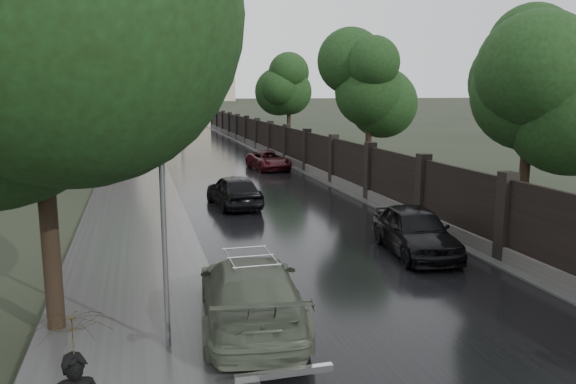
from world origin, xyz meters
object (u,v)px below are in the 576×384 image
(tree_right_b, at_px, (370,92))
(hatchback_left, at_px, (234,191))
(volga_sedan, at_px, (251,292))
(car_right_far, at_px, (269,160))
(tree_left_far, at_px, (99,88))
(tree_right_a, at_px, (530,93))
(pedestrian_umbrella, at_px, (74,349))
(car_right_near, at_px, (415,230))
(tree_right_c, at_px, (289,92))
(traffic_light, at_px, (163,136))
(lamp_post, at_px, (163,219))
(tree_left_near, at_px, (33,16))

(tree_right_b, relative_size, hatchback_left, 1.64)
(volga_sedan, bearing_deg, car_right_far, -97.54)
(hatchback_left, relative_size, car_right_far, 0.98)
(tree_left_far, xyz_separation_m, volga_sedan, (4.40, -27.63, -4.49))
(tree_right_a, height_order, pedestrian_umbrella, tree_right_a)
(car_right_near, distance_m, car_right_far, 19.91)
(tree_right_b, relative_size, car_right_near, 1.60)
(tree_right_a, height_order, volga_sedan, tree_right_a)
(tree_right_c, bearing_deg, tree_right_b, -90.00)
(tree_right_a, xyz_separation_m, traffic_light, (-11.80, 16.99, -2.55))
(traffic_light, distance_m, car_right_near, 19.82)
(tree_right_c, xyz_separation_m, hatchback_left, (-9.30, -24.97, -4.22))
(tree_left_far, height_order, car_right_near, tree_left_far)
(pedestrian_umbrella, bearing_deg, lamp_post, 67.22)
(traffic_light, height_order, car_right_far, traffic_light)
(tree_left_near, distance_m, tree_right_b, 24.31)
(pedestrian_umbrella, bearing_deg, tree_left_near, 96.62)
(tree_left_far, xyz_separation_m, tree_right_a, (15.50, -22.00, -0.29))
(hatchback_left, height_order, car_right_near, car_right_near)
(hatchback_left, distance_m, car_right_far, 12.07)
(tree_left_far, relative_size, volga_sedan, 1.42)
(lamp_post, relative_size, hatchback_left, 1.20)
(tree_right_c, relative_size, traffic_light, 1.75)
(tree_right_b, height_order, car_right_near, tree_right_b)
(volga_sedan, height_order, hatchback_left, volga_sedan)
(tree_right_c, relative_size, car_right_near, 1.60)
(tree_right_c, relative_size, lamp_post, 1.37)
(tree_right_a, xyz_separation_m, hatchback_left, (-9.30, 7.03, -4.22))
(car_right_near, distance_m, pedestrian_umbrella, 12.55)
(car_right_far, height_order, pedestrian_umbrella, pedestrian_umbrella)
(tree_left_near, xyz_separation_m, tree_right_a, (15.10, 5.00, -1.47))
(tree_right_b, xyz_separation_m, car_right_far, (-5.08, 4.33, -4.34))
(volga_sedan, relative_size, hatchback_left, 1.22)
(tree_left_near, xyz_separation_m, hatchback_left, (5.80, 12.03, -5.69))
(tree_right_a, xyz_separation_m, tree_right_c, (0.00, 32.00, 0.00))
(lamp_post, bearing_deg, tree_right_a, 26.74)
(traffic_light, bearing_deg, tree_left_near, -98.53)
(tree_left_near, height_order, pedestrian_umbrella, tree_left_near)
(tree_right_b, bearing_deg, car_right_near, -108.04)
(lamp_post, xyz_separation_m, volga_sedan, (1.80, 0.87, -1.92))
(tree_right_a, height_order, traffic_light, tree_right_a)
(tree_right_c, bearing_deg, hatchback_left, -110.43)
(tree_right_a, relative_size, pedestrian_umbrella, 2.60)
(tree_left_far, xyz_separation_m, pedestrian_umbrella, (1.34, -32.15, -3.29))
(tree_left_far, height_order, lamp_post, tree_left_far)
(tree_right_c, xyz_separation_m, pedestrian_umbrella, (-14.16, -42.15, -2.99))
(lamp_post, xyz_separation_m, traffic_light, (1.10, 23.49, -0.27))
(volga_sedan, bearing_deg, hatchback_left, -91.53)
(lamp_post, bearing_deg, hatchback_left, 75.10)
(tree_left_far, bearing_deg, tree_right_b, -27.30)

